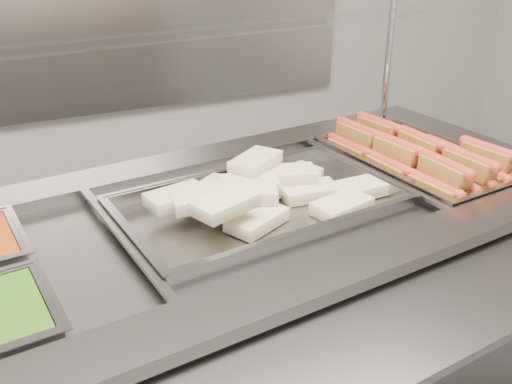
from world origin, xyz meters
name	(u,v)px	position (x,y,z in m)	size (l,w,h in m)	color
back_panel	(86,0)	(0.00, 2.45, 1.20)	(3.00, 0.04, 1.20)	#99948F
steam_counter	(241,348)	(-0.02, 0.48, 0.46)	(1.99, 1.04, 0.92)	slate
tray_rail	(380,335)	(0.03, -0.04, 0.86)	(1.85, 0.56, 0.05)	gray
sneeze_guard	(193,41)	(-0.04, 0.70, 1.28)	(1.70, 0.47, 0.45)	silver
pan_hotdogs	(418,169)	(0.61, 0.55, 0.87)	(0.40, 0.59, 0.10)	#979494
pan_wraps	(259,209)	(0.04, 0.49, 0.89)	(0.73, 0.48, 0.07)	#979494
hotdogs_in_buns	(420,157)	(0.60, 0.53, 0.92)	(0.36, 0.54, 0.12)	#975B1F
tortilla_wraps	(264,190)	(0.07, 0.51, 0.93)	(0.64, 0.36, 0.10)	#CDBE89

